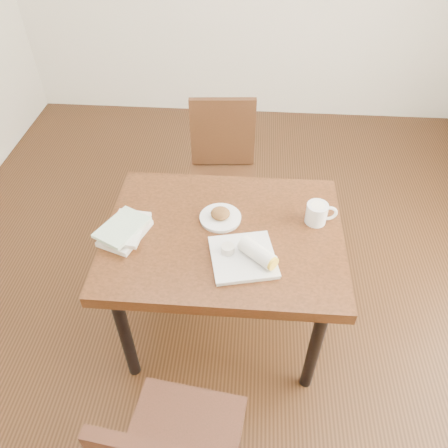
# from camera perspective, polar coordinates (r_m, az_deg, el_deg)

# --- Properties ---
(ground) EXTENTS (4.00, 5.00, 0.01)m
(ground) POSITION_cam_1_polar(r_m,az_deg,el_deg) (2.62, 0.00, -12.89)
(ground) COLOR #472814
(ground) RESTS_ON ground
(room_walls) EXTENTS (4.02, 5.02, 2.80)m
(room_walls) POSITION_cam_1_polar(r_m,az_deg,el_deg) (1.55, 0.00, 22.94)
(room_walls) COLOR white
(room_walls) RESTS_ON ground
(table) EXTENTS (1.11, 0.86, 0.75)m
(table) POSITION_cam_1_polar(r_m,az_deg,el_deg) (2.09, 0.00, -2.70)
(table) COLOR #612F17
(table) RESTS_ON ground
(chair_far) EXTENTS (0.45, 0.45, 0.95)m
(chair_far) POSITION_cam_1_polar(r_m,az_deg,el_deg) (2.77, -0.15, 7.52)
(chair_far) COLOR #442513
(chair_far) RESTS_ON ground
(plate_scone) EXTENTS (0.20, 0.20, 0.06)m
(plate_scone) POSITION_cam_1_polar(r_m,az_deg,el_deg) (2.08, -0.48, 1.02)
(plate_scone) COLOR white
(plate_scone) RESTS_ON table
(coffee_mug) EXTENTS (0.15, 0.10, 0.10)m
(coffee_mug) POSITION_cam_1_polar(r_m,az_deg,el_deg) (2.10, 12.13, 1.43)
(coffee_mug) COLOR white
(coffee_mug) RESTS_ON table
(plate_burrito) EXTENTS (0.33, 0.33, 0.09)m
(plate_burrito) POSITION_cam_1_polar(r_m,az_deg,el_deg) (1.89, 3.08, -4.14)
(plate_burrito) COLOR white
(plate_burrito) RESTS_ON table
(book_stack) EXTENTS (0.25, 0.28, 0.06)m
(book_stack) POSITION_cam_1_polar(r_m,az_deg,el_deg) (2.05, -12.79, -0.77)
(book_stack) COLOR white
(book_stack) RESTS_ON table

